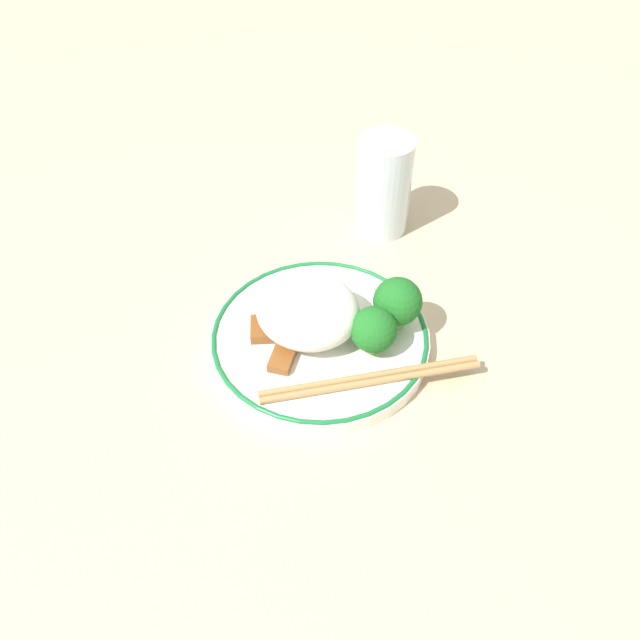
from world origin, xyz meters
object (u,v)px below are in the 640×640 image
at_px(broccoli_back_center, 397,302).
at_px(drinking_glass, 387,187).
at_px(chopsticks, 371,379).
at_px(broccoli_back_left, 375,327).
at_px(plate, 320,338).

distance_m(broccoli_back_center, drinking_glass, 0.18).
relative_size(broccoli_back_center, chopsticks, 0.31).
bearing_deg(drinking_glass, broccoli_back_center, -69.73).
bearing_deg(broccoli_back_center, chopsticks, -90.63).
height_order(broccoli_back_left, drinking_glass, drinking_glass).
bearing_deg(broccoli_back_center, drinking_glass, 110.27).
xyz_separation_m(plate, broccoli_back_left, (0.05, 0.00, 0.03)).
relative_size(broccoli_back_left, chopsticks, 0.27).
xyz_separation_m(broccoli_back_center, drinking_glass, (-0.06, 0.16, 0.01)).
height_order(plate, drinking_glass, drinking_glass).
height_order(broccoli_back_left, broccoli_back_center, broccoli_back_center).
bearing_deg(plate, drinking_glass, 88.92).
height_order(plate, chopsticks, chopsticks).
distance_m(chopsticks, drinking_glass, 0.25).
relative_size(broccoli_back_left, drinking_glass, 0.43).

